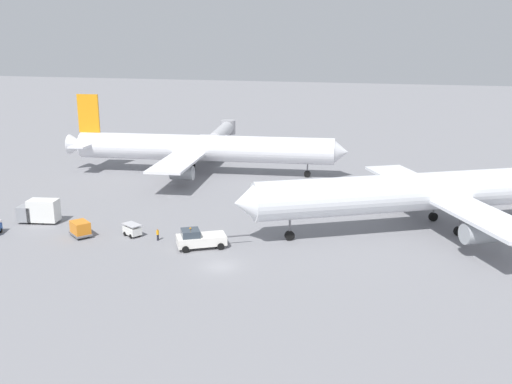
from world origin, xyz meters
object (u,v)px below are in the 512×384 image
(airliner_at_gate_left, at_px, (202,148))
(airliner_being_pushed, at_px, (429,192))
(pushback_tug, at_px, (200,239))
(gse_baggage_cart_trailing, at_px, (132,230))
(ground_crew_marshaller_foreground, at_px, (158,234))
(jet_bridge, at_px, (223,132))
(gse_catering_truck_tall, at_px, (39,211))
(gse_container_dolly_flat, at_px, (80,228))

(airliner_at_gate_left, height_order, airliner_being_pushed, airliner_being_pushed)
(airliner_being_pushed, height_order, pushback_tug, airliner_being_pushed)
(gse_baggage_cart_trailing, bearing_deg, ground_crew_marshaller_foreground, -9.38)
(airliner_at_gate_left, height_order, ground_crew_marshaller_foreground, airliner_at_gate_left)
(ground_crew_marshaller_foreground, relative_size, jet_bridge, 0.08)
(jet_bridge, bearing_deg, gse_baggage_cart_trailing, -82.10)
(airliner_being_pushed, xyz_separation_m, jet_bridge, (-47.57, 49.45, -1.11))
(gse_catering_truck_tall, bearing_deg, pushback_tug, -7.18)
(pushback_tug, height_order, gse_container_dolly_flat, pushback_tug)
(ground_crew_marshaller_foreground, bearing_deg, gse_baggage_cart_trailing, 170.62)
(gse_catering_truck_tall, bearing_deg, gse_baggage_cart_trailing, -5.90)
(gse_container_dolly_flat, bearing_deg, ground_crew_marshaller_foreground, 7.99)
(gse_baggage_cart_trailing, bearing_deg, airliner_being_pushed, 19.79)
(gse_baggage_cart_trailing, bearing_deg, jet_bridge, 97.90)
(pushback_tug, xyz_separation_m, gse_container_dolly_flat, (-17.19, -0.51, -0.02))
(gse_baggage_cart_trailing, height_order, jet_bridge, jet_bridge)
(pushback_tug, distance_m, jet_bridge, 67.98)
(airliner_being_pushed, relative_size, ground_crew_marshaller_foreground, 30.70)
(gse_baggage_cart_trailing, distance_m, ground_crew_marshaller_foreground, 4.20)
(gse_container_dolly_flat, distance_m, gse_baggage_cart_trailing, 7.00)
(gse_catering_truck_tall, distance_m, gse_baggage_cart_trailing, 16.00)
(gse_container_dolly_flat, xyz_separation_m, ground_crew_marshaller_foreground, (10.78, 1.51, -0.33))
(gse_container_dolly_flat, xyz_separation_m, gse_catering_truck_tall, (-9.25, 3.84, 0.58))
(pushback_tug, relative_size, ground_crew_marshaller_foreground, 5.52)
(jet_bridge, bearing_deg, gse_catering_truck_tall, -96.55)
(pushback_tug, bearing_deg, airliner_at_gate_left, 110.64)
(pushback_tug, relative_size, jet_bridge, 0.42)
(airliner_at_gate_left, distance_m, airliner_being_pushed, 49.56)
(ground_crew_marshaller_foreground, bearing_deg, airliner_being_pushed, 22.91)
(airliner_at_gate_left, xyz_separation_m, pushback_tug, (15.02, -39.86, -3.92))
(gse_catering_truck_tall, relative_size, ground_crew_marshaller_foreground, 3.80)
(pushback_tug, bearing_deg, airliner_being_pushed, 28.99)
(airliner_being_pushed, distance_m, ground_crew_marshaller_foreground, 37.88)
(airliner_being_pushed, xyz_separation_m, gse_catering_truck_tall, (-54.66, -12.30, -3.78))
(gse_container_dolly_flat, bearing_deg, pushback_tug, 1.70)
(gse_catering_truck_tall, bearing_deg, gse_container_dolly_flat, -22.55)
(jet_bridge, bearing_deg, ground_crew_marshaller_foreground, -78.58)
(ground_crew_marshaller_foreground, bearing_deg, gse_container_dolly_flat, -172.01)
(gse_catering_truck_tall, distance_m, ground_crew_marshaller_foreground, 20.19)
(airliner_being_pushed, xyz_separation_m, pushback_tug, (-28.22, -15.63, -4.34))
(airliner_at_gate_left, bearing_deg, gse_baggage_cart_trailing, -83.32)
(pushback_tug, bearing_deg, gse_catering_truck_tall, 172.82)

